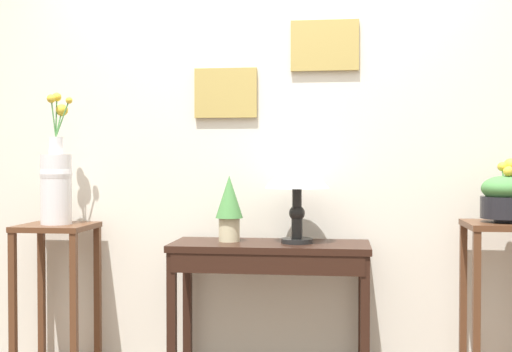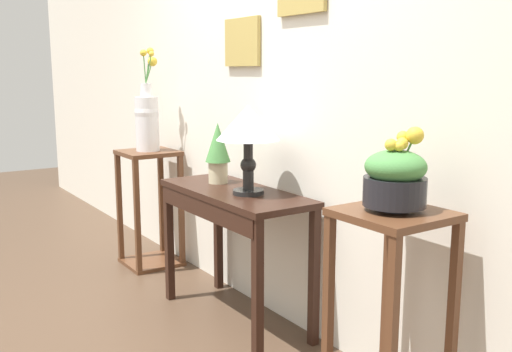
{
  "view_description": "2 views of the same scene",
  "coord_description": "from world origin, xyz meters",
  "px_view_note": "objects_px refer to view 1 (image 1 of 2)",
  "views": [
    {
      "loc": [
        0.42,
        -2.36,
        1.21
      ],
      "look_at": [
        -0.03,
        1.15,
        1.12
      ],
      "focal_mm": 45.93,
      "sensor_mm": 36.0,
      "label": 1
    },
    {
      "loc": [
        2.75,
        -0.58,
        1.42
      ],
      "look_at": [
        0.22,
        1.12,
        0.87
      ],
      "focal_mm": 40.65,
      "sensor_mm": 36.0,
      "label": 2
    }
  ],
  "objects_px": {
    "pedestal_stand_left": "(57,301)",
    "pedestal_stand_right": "(504,311)",
    "table_lamp": "(297,175)",
    "console_table": "(270,266)",
    "potted_plant_on_console": "(229,205)",
    "planter_bowl_wide_right": "(505,196)",
    "flower_vase_tall_left": "(56,180)"
  },
  "relations": [
    {
      "from": "pedestal_stand_left",
      "to": "pedestal_stand_right",
      "type": "bearing_deg",
      "value": -0.61
    },
    {
      "from": "table_lamp",
      "to": "pedestal_stand_right",
      "type": "xyz_separation_m",
      "value": [
        1.05,
        -0.02,
        -0.68
      ]
    },
    {
      "from": "console_table",
      "to": "potted_plant_on_console",
      "type": "relative_size",
      "value": 2.94
    },
    {
      "from": "console_table",
      "to": "planter_bowl_wide_right",
      "type": "height_order",
      "value": "planter_bowl_wide_right"
    },
    {
      "from": "pedestal_stand_right",
      "to": "flower_vase_tall_left",
      "type": "bearing_deg",
      "value": 179.36
    },
    {
      "from": "potted_plant_on_console",
      "to": "pedestal_stand_left",
      "type": "distance_m",
      "value": 1.11
    },
    {
      "from": "potted_plant_on_console",
      "to": "flower_vase_tall_left",
      "type": "xyz_separation_m",
      "value": [
        -0.97,
        -0.02,
        0.13
      ]
    },
    {
      "from": "table_lamp",
      "to": "console_table",
      "type": "bearing_deg",
      "value": -170.77
    },
    {
      "from": "potted_plant_on_console",
      "to": "flower_vase_tall_left",
      "type": "bearing_deg",
      "value": -178.78
    },
    {
      "from": "pedestal_stand_left",
      "to": "console_table",
      "type": "bearing_deg",
      "value": -1.34
    },
    {
      "from": "console_table",
      "to": "table_lamp",
      "type": "xyz_separation_m",
      "value": [
        0.14,
        0.02,
        0.48
      ]
    },
    {
      "from": "potted_plant_on_console",
      "to": "planter_bowl_wide_right",
      "type": "height_order",
      "value": "planter_bowl_wide_right"
    },
    {
      "from": "console_table",
      "to": "flower_vase_tall_left",
      "type": "xyz_separation_m",
      "value": [
        -1.19,
        0.03,
        0.45
      ]
    },
    {
      "from": "planter_bowl_wide_right",
      "to": "potted_plant_on_console",
      "type": "bearing_deg",
      "value": 178.14
    },
    {
      "from": "pedestal_stand_left",
      "to": "planter_bowl_wide_right",
      "type": "bearing_deg",
      "value": -0.58
    },
    {
      "from": "console_table",
      "to": "pedestal_stand_left",
      "type": "height_order",
      "value": "pedestal_stand_left"
    },
    {
      "from": "potted_plant_on_console",
      "to": "pedestal_stand_right",
      "type": "bearing_deg",
      "value": -1.91
    },
    {
      "from": "planter_bowl_wide_right",
      "to": "pedestal_stand_right",
      "type": "bearing_deg",
      "value": -131.0
    },
    {
      "from": "table_lamp",
      "to": "potted_plant_on_console",
      "type": "relative_size",
      "value": 1.34
    },
    {
      "from": "flower_vase_tall_left",
      "to": "pedestal_stand_right",
      "type": "relative_size",
      "value": 0.82
    },
    {
      "from": "potted_plant_on_console",
      "to": "pedestal_stand_left",
      "type": "relative_size",
      "value": 0.42
    },
    {
      "from": "pedestal_stand_left",
      "to": "planter_bowl_wide_right",
      "type": "distance_m",
      "value": 2.46
    },
    {
      "from": "pedestal_stand_left",
      "to": "table_lamp",
      "type": "bearing_deg",
      "value": -0.21
    },
    {
      "from": "pedestal_stand_left",
      "to": "flower_vase_tall_left",
      "type": "relative_size",
      "value": 1.17
    },
    {
      "from": "console_table",
      "to": "potted_plant_on_console",
      "type": "height_order",
      "value": "potted_plant_on_console"
    },
    {
      "from": "potted_plant_on_console",
      "to": "pedestal_stand_left",
      "type": "xyz_separation_m",
      "value": [
        -0.97,
        -0.02,
        -0.54
      ]
    },
    {
      "from": "table_lamp",
      "to": "potted_plant_on_console",
      "type": "distance_m",
      "value": 0.4
    },
    {
      "from": "pedestal_stand_right",
      "to": "planter_bowl_wide_right",
      "type": "bearing_deg",
      "value": 49.0
    },
    {
      "from": "pedestal_stand_right",
      "to": "planter_bowl_wide_right",
      "type": "xyz_separation_m",
      "value": [
        0.0,
        0.0,
        0.58
      ]
    },
    {
      "from": "table_lamp",
      "to": "pedestal_stand_left",
      "type": "bearing_deg",
      "value": 179.79
    },
    {
      "from": "table_lamp",
      "to": "flower_vase_tall_left",
      "type": "bearing_deg",
      "value": 179.73
    },
    {
      "from": "flower_vase_tall_left",
      "to": "pedestal_stand_left",
      "type": "bearing_deg",
      "value": -100.18
    }
  ]
}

